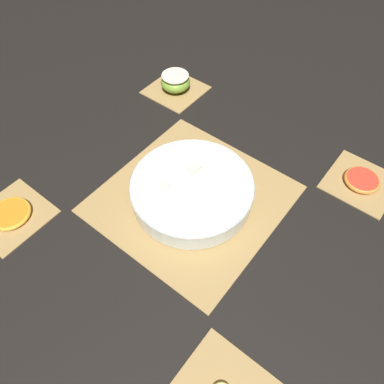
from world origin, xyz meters
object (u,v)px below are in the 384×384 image
at_px(fruit_salad_bowl, 192,189).
at_px(grapefruit_slice, 362,180).
at_px(apple_half, 175,82).
at_px(orange_slice_whole, 10,214).

relative_size(fruit_salad_bowl, grapefruit_slice, 3.34).
xyz_separation_m(apple_half, grapefruit_slice, (0.60, 0.00, -0.02)).
xyz_separation_m(orange_slice_whole, grapefruit_slice, (0.60, 0.60, 0.00)).
relative_size(apple_half, orange_slice_whole, 0.95).
distance_m(fruit_salad_bowl, grapefruit_slice, 0.42).
relative_size(orange_slice_whole, grapefruit_slice, 1.09).
xyz_separation_m(fruit_salad_bowl, orange_slice_whole, (-0.30, -0.30, -0.03)).
relative_size(apple_half, grapefruit_slice, 1.03).
xyz_separation_m(apple_half, orange_slice_whole, (-0.00, -0.60, -0.02)).
distance_m(fruit_salad_bowl, apple_half, 0.42).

